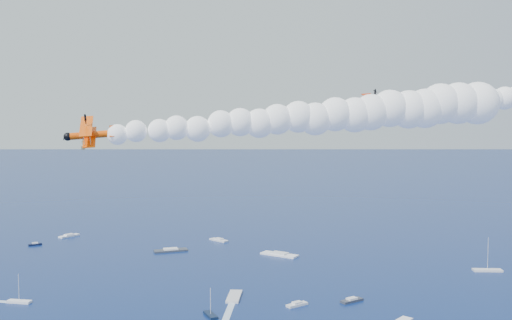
{
  "coord_description": "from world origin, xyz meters",
  "views": [
    {
      "loc": [
        1.67,
        -72.69,
        55.79
      ],
      "look_at": [
        3.68,
        13.31,
        49.41
      ],
      "focal_mm": 41.52,
      "sensor_mm": 36.0,
      "label": 1
    }
  ],
  "objects": [
    {
      "name": "biplane_lead",
      "position": [
        24.28,
        26.02,
        57.33
      ],
      "size": [
        8.64,
        10.16,
        7.27
      ],
      "primitive_type": null,
      "rotation": [
        -0.26,
        0.07,
        3.31
      ],
      "color": "red"
    },
    {
      "name": "biplane_trail",
      "position": [
        -16.92,
        0.59,
        53.48
      ],
      "size": [
        7.66,
        9.21,
        6.83
      ],
      "primitive_type": null,
      "rotation": [
        -0.33,
        0.07,
        3.33
      ],
      "color": "#FF5105"
    },
    {
      "name": "smoke_trail_trail",
      "position": [
        10.3,
        5.7,
        55.57
      ],
      "size": [
        56.42,
        24.93,
        10.19
      ],
      "primitive_type": null,
      "rotation": [
        0.0,
        0.0,
        3.33
      ],
      "color": "white"
    },
    {
      "name": "spectator_boats",
      "position": [
        -0.52,
        119.04,
        0.35
      ],
      "size": [
        236.11,
        175.74,
        0.7
      ],
      "color": "black",
      "rests_on": "ground"
    }
  ]
}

